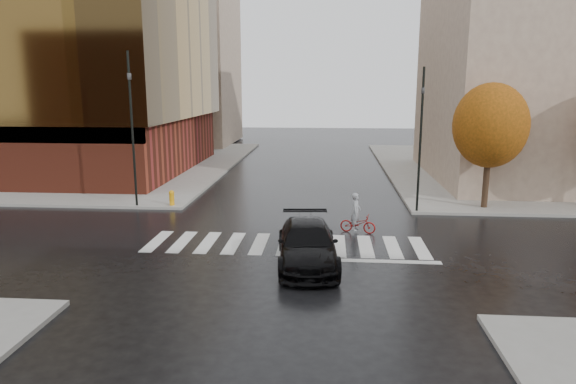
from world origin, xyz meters
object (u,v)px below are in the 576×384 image
object	(u,v)px
fire_hydrant	(172,197)
cyclist	(357,219)
traffic_light_nw	(132,118)
traffic_light_ne	(421,131)
sedan	(307,244)

from	to	relation	value
fire_hydrant	cyclist	bearing A→B (deg)	-22.36
traffic_light_nw	traffic_light_ne	size ratio (longest dim) A/B	1.11
traffic_light_ne	fire_hydrant	size ratio (longest dim) A/B	8.88
sedan	fire_hydrant	size ratio (longest dim) A/B	6.49
sedan	traffic_light_nw	distance (m)	13.17
sedan	cyclist	world-z (taller)	cyclist
cyclist	fire_hydrant	bearing A→B (deg)	83.26
traffic_light_ne	fire_hydrant	xyz separation A→B (m)	(-12.98, 0.20, -3.67)
sedan	fire_hydrant	xyz separation A→B (m)	(-7.68, 8.30, -0.17)
sedan	traffic_light_nw	size ratio (longest dim) A/B	0.66
sedan	cyclist	size ratio (longest dim) A/B	2.91
cyclist	fire_hydrant	size ratio (longest dim) A/B	2.23
sedan	cyclist	distance (m)	4.76
sedan	traffic_light_ne	distance (m)	10.30
traffic_light_ne	traffic_light_nw	bearing A→B (deg)	-3.61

